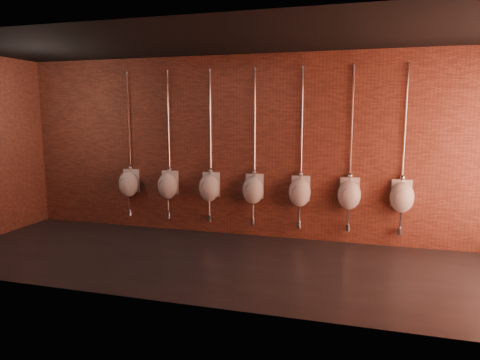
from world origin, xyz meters
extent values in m
plane|color=black|center=(0.00, 0.00, 0.00)|extent=(8.50, 8.50, 0.00)
cube|color=black|center=(0.00, 0.00, 3.20)|extent=(8.50, 3.00, 0.04)
cube|color=brown|center=(0.00, 1.50, 1.60)|extent=(8.50, 0.04, 3.20)
cube|color=brown|center=(0.00, -1.50, 1.60)|extent=(8.50, 0.04, 3.20)
ellipsoid|color=white|center=(-2.23, 1.36, 0.86)|extent=(0.40, 0.35, 0.50)
cube|color=white|center=(-2.23, 1.48, 0.91)|extent=(0.32, 0.06, 0.45)
cylinder|color=gray|center=(-2.23, 1.23, 0.89)|extent=(0.22, 0.03, 0.22)
cylinder|color=silver|center=(-2.23, 1.46, 2.03)|extent=(0.03, 0.03, 1.84)
sphere|color=silver|center=(-2.23, 1.45, 1.17)|extent=(0.09, 0.09, 0.09)
cylinder|color=silver|center=(-2.23, 1.46, 2.95)|extent=(0.06, 0.06, 0.01)
cylinder|color=silver|center=(-2.23, 1.36, 0.51)|extent=(0.04, 0.04, 0.31)
cylinder|color=silver|center=(-2.23, 1.36, 0.30)|extent=(0.09, 0.09, 0.12)
cylinder|color=silver|center=(-2.23, 1.44, 0.30)|extent=(0.04, 0.16, 0.04)
ellipsoid|color=white|center=(-1.41, 1.36, 0.86)|extent=(0.40, 0.35, 0.50)
cube|color=white|center=(-1.41, 1.48, 0.91)|extent=(0.32, 0.06, 0.45)
cylinder|color=gray|center=(-1.41, 1.23, 0.89)|extent=(0.22, 0.03, 0.22)
cylinder|color=silver|center=(-1.41, 1.46, 2.03)|extent=(0.03, 0.03, 1.84)
sphere|color=silver|center=(-1.41, 1.45, 1.17)|extent=(0.09, 0.09, 0.09)
cylinder|color=silver|center=(-1.41, 1.46, 2.95)|extent=(0.06, 0.06, 0.01)
cylinder|color=silver|center=(-1.41, 1.36, 0.51)|extent=(0.04, 0.04, 0.31)
cylinder|color=silver|center=(-1.41, 1.36, 0.30)|extent=(0.09, 0.09, 0.12)
cylinder|color=silver|center=(-1.41, 1.44, 0.30)|extent=(0.04, 0.16, 0.04)
ellipsoid|color=white|center=(-0.60, 1.36, 0.86)|extent=(0.40, 0.35, 0.50)
cube|color=white|center=(-0.60, 1.48, 0.91)|extent=(0.32, 0.06, 0.45)
cylinder|color=gray|center=(-0.60, 1.23, 0.89)|extent=(0.22, 0.03, 0.22)
cylinder|color=silver|center=(-0.60, 1.46, 2.03)|extent=(0.03, 0.03, 1.84)
sphere|color=silver|center=(-0.60, 1.45, 1.17)|extent=(0.09, 0.09, 0.09)
cylinder|color=silver|center=(-0.60, 1.46, 2.95)|extent=(0.06, 0.06, 0.01)
cylinder|color=silver|center=(-0.60, 1.36, 0.51)|extent=(0.04, 0.04, 0.31)
cylinder|color=silver|center=(-0.60, 1.36, 0.30)|extent=(0.09, 0.09, 0.12)
cylinder|color=silver|center=(-0.60, 1.44, 0.30)|extent=(0.04, 0.16, 0.04)
ellipsoid|color=white|center=(0.22, 1.36, 0.86)|extent=(0.40, 0.35, 0.50)
cube|color=white|center=(0.22, 1.48, 0.91)|extent=(0.32, 0.06, 0.45)
cylinder|color=gray|center=(0.22, 1.23, 0.89)|extent=(0.22, 0.03, 0.22)
cylinder|color=silver|center=(0.22, 1.46, 2.03)|extent=(0.03, 0.03, 1.84)
sphere|color=silver|center=(0.22, 1.45, 1.17)|extent=(0.09, 0.09, 0.09)
cylinder|color=silver|center=(0.22, 1.46, 2.95)|extent=(0.06, 0.06, 0.01)
cylinder|color=silver|center=(0.22, 1.36, 0.51)|extent=(0.04, 0.04, 0.31)
cylinder|color=silver|center=(0.22, 1.36, 0.30)|extent=(0.09, 0.09, 0.12)
cylinder|color=silver|center=(0.22, 1.44, 0.30)|extent=(0.04, 0.16, 0.04)
ellipsoid|color=white|center=(1.04, 1.36, 0.86)|extent=(0.40, 0.35, 0.50)
cube|color=white|center=(1.04, 1.48, 0.91)|extent=(0.32, 0.06, 0.45)
cylinder|color=gray|center=(1.04, 1.23, 0.89)|extent=(0.22, 0.03, 0.22)
cylinder|color=silver|center=(1.04, 1.46, 2.03)|extent=(0.03, 0.03, 1.84)
sphere|color=silver|center=(1.04, 1.45, 1.17)|extent=(0.09, 0.09, 0.09)
cylinder|color=silver|center=(1.04, 1.46, 2.95)|extent=(0.06, 0.06, 0.01)
cylinder|color=silver|center=(1.04, 1.36, 0.51)|extent=(0.04, 0.04, 0.31)
cylinder|color=silver|center=(1.04, 1.36, 0.30)|extent=(0.09, 0.09, 0.12)
cylinder|color=silver|center=(1.04, 1.44, 0.30)|extent=(0.04, 0.16, 0.04)
ellipsoid|color=white|center=(1.86, 1.36, 0.86)|extent=(0.40, 0.35, 0.50)
cube|color=white|center=(1.86, 1.48, 0.91)|extent=(0.32, 0.06, 0.45)
cylinder|color=gray|center=(1.86, 1.23, 0.89)|extent=(0.22, 0.03, 0.22)
cylinder|color=silver|center=(1.86, 1.46, 2.03)|extent=(0.03, 0.03, 1.84)
sphere|color=silver|center=(1.86, 1.45, 1.17)|extent=(0.09, 0.09, 0.09)
cylinder|color=silver|center=(1.86, 1.46, 2.95)|extent=(0.06, 0.06, 0.01)
cylinder|color=silver|center=(1.86, 1.36, 0.51)|extent=(0.04, 0.04, 0.31)
cylinder|color=silver|center=(1.86, 1.36, 0.30)|extent=(0.09, 0.09, 0.12)
cylinder|color=silver|center=(1.86, 1.44, 0.30)|extent=(0.04, 0.16, 0.04)
ellipsoid|color=white|center=(2.68, 1.36, 0.86)|extent=(0.40, 0.35, 0.50)
cube|color=white|center=(2.68, 1.48, 0.91)|extent=(0.32, 0.06, 0.45)
cylinder|color=gray|center=(2.68, 1.23, 0.89)|extent=(0.22, 0.03, 0.22)
cylinder|color=silver|center=(2.68, 1.46, 2.03)|extent=(0.03, 0.03, 1.84)
sphere|color=silver|center=(2.68, 1.45, 1.17)|extent=(0.09, 0.09, 0.09)
cylinder|color=silver|center=(2.68, 1.46, 2.95)|extent=(0.06, 0.06, 0.01)
cylinder|color=silver|center=(2.68, 1.36, 0.51)|extent=(0.04, 0.04, 0.31)
cylinder|color=silver|center=(2.68, 1.36, 0.30)|extent=(0.09, 0.09, 0.12)
cylinder|color=silver|center=(2.68, 1.44, 0.30)|extent=(0.04, 0.16, 0.04)
camera|label=1|loc=(2.02, -5.81, 2.17)|focal=32.00mm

